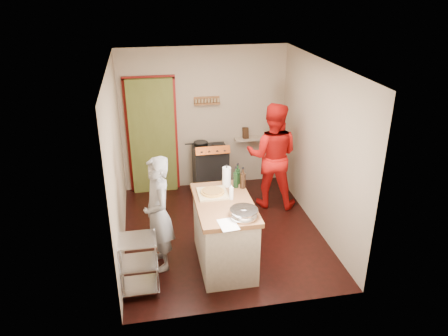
{
  "coord_description": "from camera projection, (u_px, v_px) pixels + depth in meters",
  "views": [
    {
      "loc": [
        -1.07,
        -5.76,
        3.71
      ],
      "look_at": [
        0.03,
        0.0,
        1.09
      ],
      "focal_mm": 35.0,
      "sensor_mm": 36.0,
      "label": 1
    }
  ],
  "objects": [
    {
      "name": "stove",
      "position": [
        210.0,
        169.0,
        7.97
      ],
      "size": [
        0.6,
        0.63,
        1.0
      ],
      "color": "black",
      "rests_on": "ground"
    },
    {
      "name": "island",
      "position": [
        225.0,
        231.0,
        5.93
      ],
      "size": [
        0.75,
        1.37,
        1.27
      ],
      "color": "beige",
      "rests_on": "ground"
    },
    {
      "name": "person_stripe",
      "position": [
        158.0,
        214.0,
        5.76
      ],
      "size": [
        0.5,
        0.65,
        1.61
      ],
      "primitive_type": "imported",
      "rotation": [
        0.0,
        0.0,
        -1.37
      ],
      "color": "silver",
      "rests_on": "ground"
    },
    {
      "name": "ceiling",
      "position": [
        222.0,
        64.0,
        5.8
      ],
      "size": [
        3.0,
        3.5,
        0.02
      ],
      "primitive_type": "cube",
      "color": "white",
      "rests_on": "back_wall"
    },
    {
      "name": "left_wall",
      "position": [
        116.0,
        163.0,
        6.08
      ],
      "size": [
        0.04,
        3.5,
        2.6
      ],
      "primitive_type": "cube",
      "color": "gray",
      "rests_on": "ground"
    },
    {
      "name": "back_wall",
      "position": [
        169.0,
        130.0,
        7.89
      ],
      "size": [
        3.0,
        0.44,
        2.6
      ],
      "color": "gray",
      "rests_on": "ground"
    },
    {
      "name": "wire_shelving",
      "position": [
        138.0,
        263.0,
        5.39
      ],
      "size": [
        0.48,
        0.4,
        0.8
      ],
      "color": "silver",
      "rests_on": "ground"
    },
    {
      "name": "right_wall",
      "position": [
        319.0,
        148.0,
        6.59
      ],
      "size": [
        0.04,
        3.5,
        2.6
      ],
      "primitive_type": "cube",
      "color": "gray",
      "rests_on": "ground"
    },
    {
      "name": "person_red",
      "position": [
        272.0,
        156.0,
        7.33
      ],
      "size": [
        1.07,
        0.95,
        1.82
      ],
      "primitive_type": "imported",
      "rotation": [
        0.0,
        0.0,
        2.79
      ],
      "color": "#B10E0B",
      "rests_on": "ground"
    },
    {
      "name": "floor",
      "position": [
        222.0,
        231.0,
        6.86
      ],
      "size": [
        3.5,
        3.5,
        0.0
      ],
      "primitive_type": "plane",
      "color": "black",
      "rests_on": "ground"
    }
  ]
}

